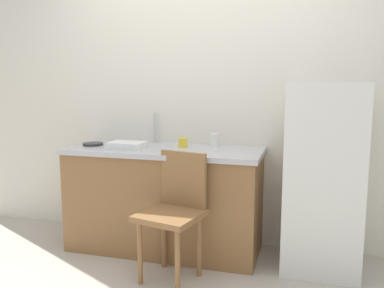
{
  "coord_description": "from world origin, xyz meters",
  "views": [
    {
      "loc": [
        0.87,
        -2.43,
        1.39
      ],
      "look_at": [
        0.0,
        0.6,
        0.9
      ],
      "focal_mm": 38.23,
      "sensor_mm": 36.0,
      "label": 1
    }
  ],
  "objects_px": {
    "refrigerator": "(323,177)",
    "dish_tray": "(127,145)",
    "cup_white": "(214,140)",
    "hotplate": "(93,144)",
    "cup_yellow": "(183,143)",
    "chair": "(175,209)"
  },
  "relations": [
    {
      "from": "refrigerator",
      "to": "dish_tray",
      "type": "relative_size",
      "value": 4.94
    },
    {
      "from": "dish_tray",
      "to": "cup_white",
      "type": "bearing_deg",
      "value": 23.22
    },
    {
      "from": "hotplate",
      "to": "cup_yellow",
      "type": "relative_size",
      "value": 2.18
    },
    {
      "from": "dish_tray",
      "to": "refrigerator",
      "type": "bearing_deg",
      "value": 3.92
    },
    {
      "from": "chair",
      "to": "dish_tray",
      "type": "distance_m",
      "value": 0.74
    },
    {
      "from": "dish_tray",
      "to": "cup_yellow",
      "type": "bearing_deg",
      "value": 21.97
    },
    {
      "from": "refrigerator",
      "to": "cup_yellow",
      "type": "distance_m",
      "value": 1.12
    },
    {
      "from": "dish_tray",
      "to": "cup_yellow",
      "type": "distance_m",
      "value": 0.45
    },
    {
      "from": "cup_white",
      "to": "cup_yellow",
      "type": "bearing_deg",
      "value": -154.61
    },
    {
      "from": "cup_white",
      "to": "cup_yellow",
      "type": "distance_m",
      "value": 0.26
    },
    {
      "from": "chair",
      "to": "cup_yellow",
      "type": "height_order",
      "value": "cup_yellow"
    },
    {
      "from": "hotplate",
      "to": "dish_tray",
      "type": "bearing_deg",
      "value": -9.9
    },
    {
      "from": "chair",
      "to": "cup_yellow",
      "type": "bearing_deg",
      "value": 114.01
    },
    {
      "from": "dish_tray",
      "to": "chair",
      "type": "bearing_deg",
      "value": -34.82
    },
    {
      "from": "chair",
      "to": "cup_white",
      "type": "height_order",
      "value": "cup_white"
    },
    {
      "from": "refrigerator",
      "to": "hotplate",
      "type": "bearing_deg",
      "value": -178.63
    },
    {
      "from": "cup_yellow",
      "to": "refrigerator",
      "type": "bearing_deg",
      "value": -3.41
    },
    {
      "from": "refrigerator",
      "to": "cup_yellow",
      "type": "relative_size",
      "value": 17.75
    },
    {
      "from": "cup_yellow",
      "to": "hotplate",
      "type": "bearing_deg",
      "value": -171.8
    },
    {
      "from": "cup_white",
      "to": "hotplate",
      "type": "bearing_deg",
      "value": -167.48
    },
    {
      "from": "chair",
      "to": "dish_tray",
      "type": "xyz_separation_m",
      "value": [
        -0.52,
        0.36,
        0.38
      ]
    },
    {
      "from": "chair",
      "to": "cup_yellow",
      "type": "relative_size",
      "value": 11.42
    }
  ]
}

